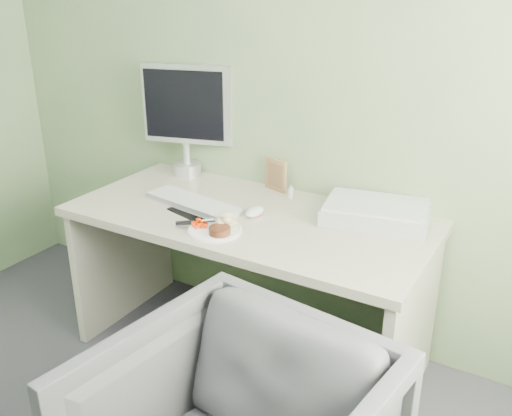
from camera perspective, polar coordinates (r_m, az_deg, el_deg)
The scene contains 14 objects.
wall_back at distance 2.65m, azimuth 3.48°, elevation 14.62°, with size 3.50×3.50×0.00m, color gray.
desk at distance 2.58m, azimuth -0.74°, elevation -4.36°, with size 1.60×0.75×0.73m.
plate at distance 2.33m, azimuth -4.12°, elevation -2.28°, with size 0.22×0.22×0.01m, color white.
steak at distance 2.29m, azimuth -3.66°, elevation -2.27°, with size 0.09×0.09×0.03m, color black.
potato_pile at distance 2.35m, azimuth -2.96°, elevation -1.26°, with size 0.10×0.07×0.05m, color tan.
carrot_heap at distance 2.35m, azimuth -5.54°, elevation -1.50°, with size 0.06×0.05×0.04m, color #FF3505.
steak_knife at distance 2.37m, azimuth -6.38°, elevation -1.45°, with size 0.16×0.14×0.01m.
mousepad at distance 2.55m, azimuth -5.32°, elevation -0.21°, with size 0.25×0.22×0.00m, color black.
keyboard at distance 2.60m, azimuth -6.36°, elevation 0.55°, with size 0.48×0.14×0.02m, color white.
computer_mouse at distance 2.48m, azimuth -0.14°, elevation -0.39°, with size 0.06×0.11×0.04m, color white.
photo_frame at distance 2.75m, azimuth 2.00°, elevation 3.34°, with size 0.13×0.01×0.16m, color #88613F.
eyedrop_bottle at distance 2.68m, azimuth 3.50°, elevation 1.62°, with size 0.02×0.02×0.07m.
scanner at distance 2.48m, azimuth 11.91°, elevation -0.50°, with size 0.44×0.29×0.07m, color #A7AAAE.
monitor at distance 2.95m, azimuth -6.90°, elevation 9.33°, with size 0.47×0.18×0.57m.
Camera 1 is at (1.19, -0.35, 1.71)m, focal length 40.00 mm.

